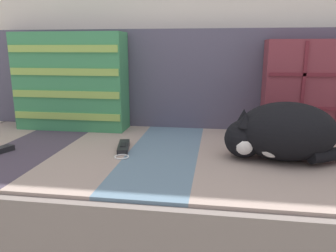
# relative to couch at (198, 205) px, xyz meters

# --- Properties ---
(couch) EXTENTS (2.03, 0.90, 0.42)m
(couch) POSITION_rel_couch_xyz_m (0.00, 0.00, 0.00)
(couch) COLOR brown
(couch) RESTS_ON ground_plane
(sofa_backrest) EXTENTS (1.99, 0.14, 0.43)m
(sofa_backrest) POSITION_rel_couch_xyz_m (-0.00, 0.38, 0.43)
(sofa_backrest) COLOR #514C60
(sofa_backrest) RESTS_ON couch
(throw_pillow_quilted) EXTENTS (0.40, 0.14, 0.38)m
(throw_pillow_quilted) POSITION_rel_couch_xyz_m (0.44, 0.24, 0.41)
(throw_pillow_quilted) COLOR brown
(throw_pillow_quilted) RESTS_ON couch
(throw_pillow_striped) EXTENTS (0.48, 0.14, 0.41)m
(throw_pillow_striped) POSITION_rel_couch_xyz_m (-0.57, 0.24, 0.42)
(throw_pillow_striped) COLOR #3D8956
(throw_pillow_striped) RESTS_ON couch
(sleeping_cat) EXTENTS (0.38, 0.20, 0.19)m
(sleeping_cat) POSITION_rel_couch_xyz_m (0.25, -0.07, 0.30)
(sleeping_cat) COLOR black
(sleeping_cat) RESTS_ON couch
(game_remote_near) EXTENTS (0.08, 0.19, 0.02)m
(game_remote_near) POSITION_rel_couch_xyz_m (-0.26, -0.04, 0.22)
(game_remote_near) COLOR black
(game_remote_near) RESTS_ON couch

